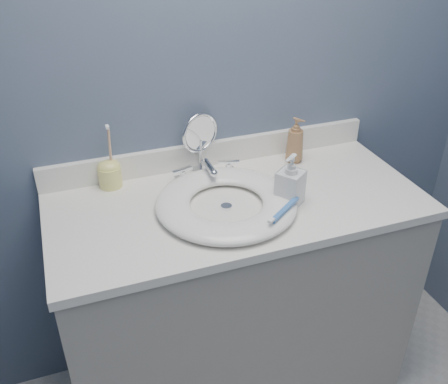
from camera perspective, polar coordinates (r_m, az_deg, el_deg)
name	(u,v)px	position (r m, az deg, el deg)	size (l,w,h in m)	color
back_wall	(210,79)	(1.72, -1.66, 12.81)	(2.20, 0.02, 2.40)	#4B5D71
vanity_cabinet	(236,303)	(1.91, 1.36, -12.53)	(1.20, 0.55, 0.85)	#A19D93
countertop	(238,204)	(1.63, 1.55, -1.37)	(1.22, 0.57, 0.03)	white
backsplash	(212,153)	(1.82, -1.41, 4.46)	(1.22, 0.02, 0.09)	white
basin	(226,203)	(1.58, 0.27, -1.22)	(0.45, 0.45, 0.04)	white
drain	(226,207)	(1.58, 0.27, -1.68)	(0.04, 0.04, 0.01)	silver
faucet	(207,172)	(1.73, -1.96, 2.34)	(0.25, 0.13, 0.07)	silver
makeup_mirror	(200,139)	(1.75, -2.74, 6.03)	(0.14, 0.08, 0.22)	silver
soap_bottle_amber	(295,140)	(1.84, 8.14, 5.89)	(0.07, 0.07, 0.17)	olive
soap_bottle_clear	(291,180)	(1.58, 7.62, 1.38)	(0.08, 0.08, 0.17)	silver
toothbrush_holder	(110,173)	(1.72, -12.94, 2.17)	(0.08, 0.08, 0.22)	#F3EC79
toothbrush_lying	(284,210)	(1.50, 6.87, -2.10)	(0.15, 0.11, 0.02)	#356DBC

